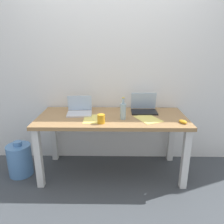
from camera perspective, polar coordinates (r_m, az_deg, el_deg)
name	(u,v)px	position (r m, az deg, el deg)	size (l,w,h in m)	color
ground_plane	(112,171)	(2.77, 0.00, -15.50)	(8.00, 8.00, 0.00)	#42474C
back_wall	(112,62)	(2.75, 0.13, 13.14)	(5.20, 0.08, 2.60)	white
desk	(112,124)	(2.49, 0.00, -3.28)	(1.69, 0.71, 0.73)	#A37A4C
laptop_left	(80,110)	(2.56, -8.64, 0.44)	(0.30, 0.26, 0.20)	silver
laptop_right	(144,108)	(2.62, 8.51, 1.12)	(0.31, 0.23, 0.23)	black
beer_bottle	(123,111)	(2.33, 2.98, 0.33)	(0.06, 0.06, 0.25)	#99B7C1
computer_mouse	(183,122)	(2.35, 18.37, -2.45)	(0.06, 0.10, 0.03)	gold
coffee_mug	(101,119)	(2.22, -2.91, -1.83)	(0.08, 0.08, 0.10)	gold
paper_sheet_front_right	(148,119)	(2.39, 9.57, -1.80)	(0.21, 0.30, 0.00)	#F4E06B
paper_yellow_folder	(93,119)	(2.37, -5.01, -1.83)	(0.21, 0.30, 0.00)	#F4E06B
water_cooler_jug	(20,160)	(2.85, -23.34, -11.57)	(0.28, 0.28, 0.43)	#598CC6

